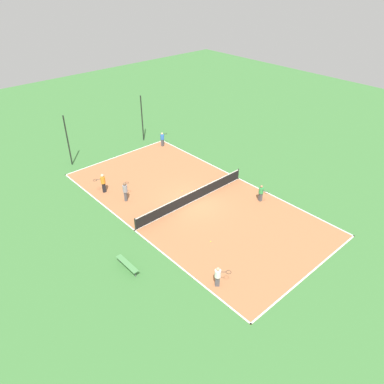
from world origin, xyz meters
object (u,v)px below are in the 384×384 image
object	(u,v)px
player_center_orange	(103,182)
player_near_blue	(162,138)
tennis_ball_near_net	(211,241)
bench	(127,264)
tennis_ball_far_baseline	(182,191)
tennis_net	(192,196)
player_near_white	(218,276)
fence_post_back_right	(142,119)
tennis_ball_right_alley	(157,217)
fence_post_back_left	(68,141)
player_baseline_gray	(125,190)
player_far_green	(261,192)

from	to	relation	value
player_center_orange	player_near_blue	world-z (taller)	player_center_orange
player_near_blue	tennis_ball_near_net	distance (m)	15.49
player_center_orange	player_near_blue	bearing A→B (deg)	-141.14
bench	tennis_ball_far_baseline	distance (m)	9.39
tennis_net	bench	world-z (taller)	tennis_net
player_near_white	fence_post_back_right	size ratio (longest dim) A/B	0.30
player_center_orange	player_near_white	distance (m)	13.22
bench	player_near_blue	size ratio (longest dim) A/B	1.39
player_near_blue	tennis_ball_right_alley	distance (m)	12.13
fence_post_back_left	fence_post_back_right	size ratio (longest dim) A/B	1.00
player_near_white	player_baseline_gray	xyz separation A→B (m)	(1.06, 10.99, 0.14)
fence_post_back_left	player_far_green	bearing A→B (deg)	-62.43
player_baseline_gray	fence_post_back_right	distance (m)	11.43
player_far_green	tennis_ball_far_baseline	distance (m)	6.28
player_far_green	tennis_ball_far_baseline	size ratio (longest dim) A/B	20.35
player_far_green	player_center_orange	size ratio (longest dim) A/B	0.85
player_baseline_gray	player_near_white	bearing A→B (deg)	-137.96
player_far_green	tennis_ball_right_alley	bearing A→B (deg)	-105.57
player_far_green	tennis_ball_far_baseline	bearing A→B (deg)	-133.82
tennis_ball_right_alley	player_far_green	bearing A→B (deg)	-26.60
tennis_ball_right_alley	tennis_ball_near_net	bearing A→B (deg)	-78.71
player_far_green	player_baseline_gray	world-z (taller)	player_baseline_gray
tennis_ball_near_net	tennis_ball_far_baseline	bearing A→B (deg)	65.78
tennis_ball_near_net	fence_post_back_right	xyz separation A→B (m)	(6.31, 16.31, 2.28)
bench	tennis_ball_far_baseline	size ratio (longest dim) A/B	28.92
tennis_net	player_near_blue	bearing A→B (deg)	64.21
player_center_orange	tennis_net	bearing A→B (deg)	142.95
tennis_ball_near_net	fence_post_back_left	distance (m)	16.55
player_far_green	fence_post_back_left	size ratio (longest dim) A/B	0.30
tennis_ball_near_net	tennis_ball_far_baseline	world-z (taller)	same
tennis_net	fence_post_back_left	world-z (taller)	fence_post_back_left
tennis_ball_far_baseline	fence_post_back_right	world-z (taller)	fence_post_back_right
tennis_net	player_near_blue	xyz separation A→B (m)	(4.57, 9.45, 0.31)
player_near_white	fence_post_back_left	bearing A→B (deg)	131.26
player_far_green	player_baseline_gray	size ratio (longest dim) A/B	0.86
player_near_blue	fence_post_back_left	world-z (taller)	fence_post_back_left
player_near_white	fence_post_back_right	bearing A→B (deg)	109.15
tennis_ball_far_baseline	tennis_ball_near_net	bearing A→B (deg)	-114.22
player_near_blue	fence_post_back_left	xyz separation A→B (m)	(-8.57, 2.45, 1.52)
tennis_net	tennis_ball_right_alley	xyz separation A→B (m)	(-3.22, 0.18, -0.45)
tennis_net	player_baseline_gray	xyz separation A→B (m)	(-3.68, 3.54, 0.44)
bench	player_baseline_gray	size ratio (longest dim) A/B	1.22
player_baseline_gray	tennis_ball_near_net	distance (m)	8.11
player_baseline_gray	bench	bearing A→B (deg)	-165.44
player_center_orange	tennis_ball_near_net	xyz separation A→B (m)	(1.99, -10.17, -0.90)
tennis_ball_right_alley	fence_post_back_right	xyz separation A→B (m)	(7.22, 11.72, 2.28)
player_near_blue	tennis_ball_near_net	size ratio (longest dim) A/B	20.81
player_center_orange	fence_post_back_right	bearing A→B (deg)	-127.23
player_far_green	tennis_ball_near_net	size ratio (longest dim) A/B	20.35
player_far_green	tennis_ball_right_alley	size ratio (longest dim) A/B	20.35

